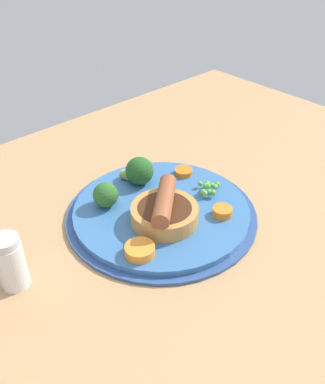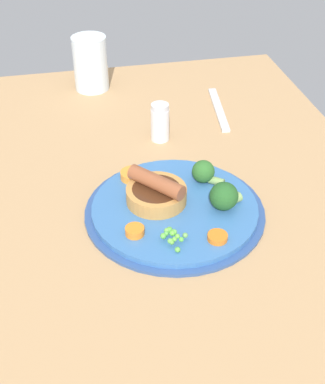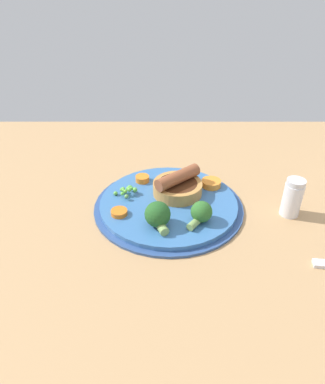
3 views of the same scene
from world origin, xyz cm
name	(u,v)px [view 1 (image 1 of 3)]	position (x,y,z in cm)	size (l,w,h in cm)	color
dining_table	(168,239)	(0.00, 0.00, 1.50)	(110.00, 80.00, 3.00)	tan
dinner_plate	(161,212)	(1.75, 3.40, 3.57)	(28.11, 28.11, 1.40)	#2D4C84
sausage_pudding	(167,210)	(0.38, 0.85, 6.14)	(9.47, 9.47, 4.84)	#BC8442
pea_pile	(209,188)	(9.66, 1.25, 5.36)	(4.62, 4.00, 1.80)	#53A53E
broccoli_floret_near	(106,195)	(-3.65, 9.52, 6.18)	(4.57, 5.13, 3.74)	#2D6628
broccoli_floret_far	(139,171)	(3.68, 10.68, 6.54)	(4.43, 5.52, 4.43)	#235623
carrot_slice_0	(140,250)	(-6.85, -1.88, 5.04)	(3.90, 3.90, 1.29)	orange
carrot_slice_1	(222,212)	(7.03, -3.74, 4.99)	(2.81, 2.81, 1.18)	orange
carrot_slice_4	(183,172)	(10.60, 7.65, 4.84)	(2.93, 2.93, 0.88)	orange
salt_shaker	(11,262)	(-20.44, 5.60, 6.61)	(3.46, 3.46, 7.30)	silver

